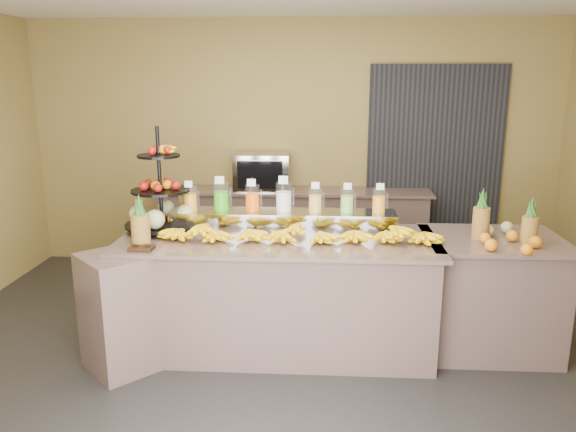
# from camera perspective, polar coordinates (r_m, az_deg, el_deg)

# --- Properties ---
(ground) EXTENTS (6.00, 6.00, 0.00)m
(ground) POSITION_cam_1_polar(r_m,az_deg,el_deg) (4.50, -1.25, -14.79)
(ground) COLOR black
(ground) RESTS_ON ground
(room_envelope) EXTENTS (6.04, 5.02, 2.82)m
(room_envelope) POSITION_cam_1_polar(r_m,az_deg,el_deg) (4.73, 1.73, 10.47)
(room_envelope) COLOR olive
(room_envelope) RESTS_ON ground
(buffet_counter) EXTENTS (2.75, 1.25, 0.93)m
(buffet_counter) POSITION_cam_1_polar(r_m,az_deg,el_deg) (4.54, -2.47, -8.00)
(buffet_counter) COLOR gray
(buffet_counter) RESTS_ON ground
(right_counter) EXTENTS (1.08, 0.88, 0.93)m
(right_counter) POSITION_cam_1_polar(r_m,az_deg,el_deg) (4.85, 19.78, -7.39)
(right_counter) COLOR gray
(right_counter) RESTS_ON ground
(back_ledge) EXTENTS (3.10, 0.55, 0.93)m
(back_ledge) POSITION_cam_1_polar(r_m,az_deg,el_deg) (6.42, 0.39, -1.36)
(back_ledge) COLOR gray
(back_ledge) RESTS_ON ground
(pitcher_tray) EXTENTS (1.85, 0.30, 0.15)m
(pitcher_tray) POSITION_cam_1_polar(r_m,az_deg,el_deg) (4.67, -0.43, -0.41)
(pitcher_tray) COLOR gray
(pitcher_tray) RESTS_ON buffet_counter
(juice_pitcher_orange_a) EXTENTS (0.11, 0.11, 0.27)m
(juice_pitcher_orange_a) POSITION_cam_1_polar(r_m,az_deg,el_deg) (4.75, -9.88, 1.67)
(juice_pitcher_orange_a) COLOR silver
(juice_pitcher_orange_a) RESTS_ON pitcher_tray
(juice_pitcher_green) EXTENTS (0.13, 0.13, 0.31)m
(juice_pitcher_green) POSITION_cam_1_polar(r_m,az_deg,el_deg) (4.69, -6.79, 1.81)
(juice_pitcher_green) COLOR silver
(juice_pitcher_green) RESTS_ON pitcher_tray
(juice_pitcher_orange_b) EXTENTS (0.12, 0.12, 0.29)m
(juice_pitcher_orange_b) POSITION_cam_1_polar(r_m,az_deg,el_deg) (4.65, -3.63, 1.69)
(juice_pitcher_orange_b) COLOR silver
(juice_pitcher_orange_b) RESTS_ON pitcher_tray
(juice_pitcher_milk) EXTENTS (0.13, 0.14, 0.32)m
(juice_pitcher_milk) POSITION_cam_1_polar(r_m,az_deg,el_deg) (4.62, -0.43, 1.78)
(juice_pitcher_milk) COLOR silver
(juice_pitcher_milk) RESTS_ON pitcher_tray
(juice_pitcher_lemon) EXTENTS (0.11, 0.11, 0.27)m
(juice_pitcher_lemon) POSITION_cam_1_polar(r_m,az_deg,el_deg) (4.62, 2.79, 1.53)
(juice_pitcher_lemon) COLOR silver
(juice_pitcher_lemon) RESTS_ON pitcher_tray
(juice_pitcher_lime) EXTENTS (0.11, 0.11, 0.26)m
(juice_pitcher_lime) POSITION_cam_1_polar(r_m,az_deg,el_deg) (4.62, 6.01, 1.46)
(juice_pitcher_lime) COLOR silver
(juice_pitcher_lime) RESTS_ON pitcher_tray
(juice_pitcher_orange_c) EXTENTS (0.11, 0.11, 0.26)m
(juice_pitcher_orange_c) POSITION_cam_1_polar(r_m,az_deg,el_deg) (4.64, 9.22, 1.41)
(juice_pitcher_orange_c) COLOR silver
(juice_pitcher_orange_c) RESTS_ON pitcher_tray
(banana_heap) EXTENTS (2.16, 0.20, 0.18)m
(banana_heap) POSITION_cam_1_polar(r_m,az_deg,el_deg) (4.34, 1.13, -1.58)
(banana_heap) COLOR yellow
(banana_heap) RESTS_ON buffet_counter
(fruit_stand) EXTENTS (0.61, 0.61, 0.85)m
(fruit_stand) POSITION_cam_1_polar(r_m,az_deg,el_deg) (4.71, -12.30, 1.18)
(fruit_stand) COLOR black
(fruit_stand) RESTS_ON buffet_counter
(condiment_caddy) EXTENTS (0.18, 0.13, 0.03)m
(condiment_caddy) POSITION_cam_1_polar(r_m,az_deg,el_deg) (4.25, -14.65, -3.19)
(condiment_caddy) COLOR black
(condiment_caddy) RESTS_ON buffet_counter
(pineapple_left_a) EXTENTS (0.14, 0.14, 0.40)m
(pineapple_left_a) POSITION_cam_1_polar(r_m,az_deg,el_deg) (4.33, -14.76, -1.02)
(pineapple_left_a) COLOR brown
(pineapple_left_a) RESTS_ON buffet_counter
(pineapple_left_b) EXTENTS (0.13, 0.13, 0.40)m
(pineapple_left_b) POSITION_cam_1_polar(r_m,az_deg,el_deg) (4.93, -10.34, 1.01)
(pineapple_left_b) COLOR brown
(pineapple_left_b) RESTS_ON buffet_counter
(right_fruit_pile) EXTENTS (0.47, 0.45, 0.25)m
(right_fruit_pile) POSITION_cam_1_polar(r_m,az_deg,el_deg) (4.54, 21.25, -1.74)
(right_fruit_pile) COLOR brown
(right_fruit_pile) RESTS_ON right_counter
(oven_warmer) EXTENTS (0.62, 0.44, 0.41)m
(oven_warmer) POSITION_cam_1_polar(r_m,az_deg,el_deg) (6.30, -2.65, 4.54)
(oven_warmer) COLOR gray
(oven_warmer) RESTS_ON back_ledge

